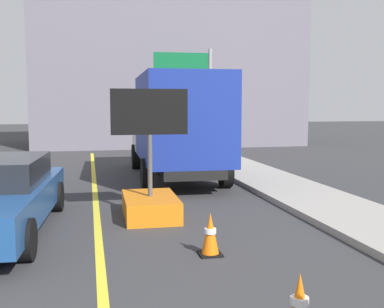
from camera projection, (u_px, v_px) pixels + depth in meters
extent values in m
cube|color=orange|center=(150.00, 206.00, 9.90)|extent=(1.13, 1.82, 0.45)
cylinder|color=#4C4C4C|center=(150.00, 166.00, 9.80)|extent=(0.10, 0.10, 1.30)
cube|color=black|center=(149.00, 112.00, 9.68)|extent=(1.60, 0.11, 0.95)
sphere|color=yellow|center=(175.00, 112.00, 9.84)|extent=(0.09, 0.09, 0.09)
sphere|color=yellow|center=(161.00, 112.00, 9.78)|extent=(0.09, 0.09, 0.09)
sphere|color=yellow|center=(147.00, 112.00, 9.72)|extent=(0.09, 0.09, 0.09)
sphere|color=yellow|center=(132.00, 112.00, 9.66)|extent=(0.09, 0.09, 0.09)
sphere|color=yellow|center=(124.00, 103.00, 9.61)|extent=(0.09, 0.09, 0.09)
sphere|color=yellow|center=(124.00, 121.00, 9.65)|extent=(0.09, 0.09, 0.09)
cube|color=black|center=(176.00, 160.00, 15.20)|extent=(1.87, 7.07, 0.25)
cube|color=silver|center=(165.00, 124.00, 17.56)|extent=(2.42, 2.04, 1.90)
cube|color=navy|center=(181.00, 118.00, 14.01)|extent=(2.51, 4.84, 2.56)
cylinder|color=black|center=(136.00, 156.00, 17.34)|extent=(0.31, 0.91, 0.90)
cylinder|color=black|center=(196.00, 155.00, 17.76)|extent=(0.31, 0.91, 0.90)
cylinder|color=black|center=(147.00, 174.00, 12.95)|extent=(0.31, 0.91, 0.90)
cylinder|color=black|center=(226.00, 172.00, 13.37)|extent=(0.31, 0.91, 0.90)
cylinder|color=black|center=(26.00, 240.00, 7.10)|extent=(0.27, 0.67, 0.66)
cylinder|color=black|center=(57.00, 196.00, 10.45)|extent=(0.27, 0.67, 0.66)
cylinder|color=gray|center=(210.00, 102.00, 22.44)|extent=(0.18, 0.18, 5.00)
cube|color=#0F6033|center=(181.00, 67.00, 22.02)|extent=(2.60, 0.17, 1.30)
cube|color=white|center=(181.00, 67.00, 22.06)|extent=(1.82, 0.08, 0.18)
cube|color=slate|center=(165.00, 68.00, 28.51)|extent=(15.11, 8.21, 9.14)
cone|color=orange|center=(299.00, 304.00, 4.76)|extent=(0.28, 0.28, 0.65)
cylinder|color=white|center=(300.00, 301.00, 4.76)|extent=(0.19, 0.19, 0.08)
cube|color=black|center=(210.00, 254.00, 7.42)|extent=(0.36, 0.36, 0.03)
cone|color=orange|center=(210.00, 233.00, 7.39)|extent=(0.28, 0.28, 0.66)
cylinder|color=white|center=(210.00, 231.00, 7.38)|extent=(0.19, 0.19, 0.08)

